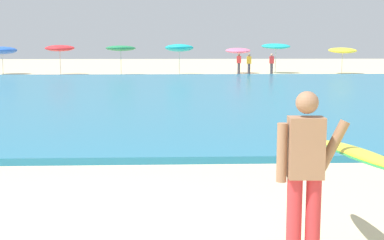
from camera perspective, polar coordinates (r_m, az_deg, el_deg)
sea at (r=23.48m, az=-5.44°, el=2.98°), size 120.00×28.00×0.14m
surfer_with_board at (r=5.27m, az=14.64°, el=-4.58°), size 0.97×2.54×1.73m
beach_umbrella_0 at (r=42.25m, az=-20.03°, el=7.15°), size 2.22×2.23×2.11m
beach_umbrella_1 at (r=40.29m, az=-14.23°, el=7.61°), size 2.16×2.18×2.24m
beach_umbrella_2 at (r=38.98m, az=-7.79°, el=7.76°), size 2.18×2.19×2.21m
beach_umbrella_3 at (r=39.04m, az=-1.40°, el=7.88°), size 2.11×2.13×2.31m
beach_umbrella_4 at (r=41.20m, az=5.04°, el=7.55°), size 1.95×1.97×2.05m
beach_umbrella_5 at (r=41.86m, az=9.13°, el=7.95°), size 2.26×2.28×2.41m
beach_umbrella_6 at (r=42.03m, az=16.10°, el=7.30°), size 2.14×2.17×2.08m
beachgoer_near_row_left at (r=39.48m, az=8.68°, el=6.12°), size 0.32×0.20×1.58m
beachgoer_near_row_mid at (r=38.78m, az=6.24°, el=6.13°), size 0.32×0.20×1.58m
beachgoer_near_row_right at (r=40.02m, az=5.14°, el=6.21°), size 0.32×0.20×1.58m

